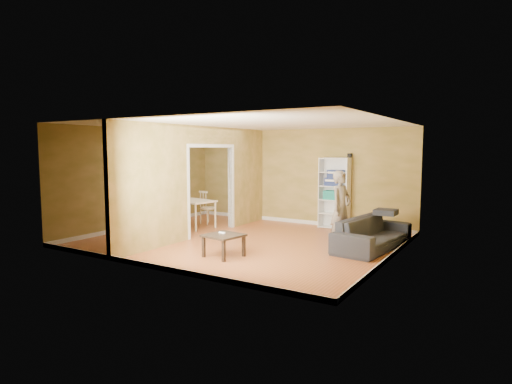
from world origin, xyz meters
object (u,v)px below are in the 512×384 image
sofa (373,229)px  person (341,202)px  coffee_table (224,238)px  chair_left (173,207)px  bookshelf (335,193)px  dining_table (192,203)px  chair_far (208,207)px  chair_near (177,210)px

sofa → person: bearing=96.2°
coffee_table → chair_left: 3.87m
sofa → bookshelf: bearing=47.2°
bookshelf → dining_table: bearing=-149.6°
chair_far → bookshelf: bearing=-148.1°
sofa → chair_left: 5.47m
sofa → chair_near: (-4.80, -0.60, 0.11)m
coffee_table → chair_near: size_ratio=0.62×
dining_table → chair_left: size_ratio=1.22×
bookshelf → chair_near: size_ratio=1.74×
dining_table → chair_near: (-0.01, -0.55, -0.12)m
person → chair_left: 4.79m
dining_table → chair_far: bearing=90.1°
sofa → dining_table: size_ratio=1.91×
sofa → person: person is taller
sofa → chair_near: 4.84m
bookshelf → chair_near: (-3.25, -2.45, -0.39)m
coffee_table → chair_left: (-3.23, 2.13, 0.11)m
dining_table → chair_left: 0.71m
coffee_table → person: bearing=54.6°
coffee_table → chair_near: (-2.56, 1.55, 0.16)m
chair_far → sofa: bearing=-176.3°
bookshelf → coffee_table: 4.10m
person → chair_far: bearing=93.6°
chair_near → sofa: bearing=13.2°
person → dining_table: (-4.08, -0.06, -0.29)m
sofa → dining_table: sofa is taller
sofa → dining_table: bearing=98.0°
sofa → chair_far: 4.83m
coffee_table → dining_table: (-2.54, 2.10, 0.28)m
sofa → chair_left: size_ratio=2.33×
sofa → chair_far: chair_far is taller
person → bookshelf: person is taller
bookshelf → sofa: bearing=-50.2°
person → chair_near: (-4.09, -0.61, -0.41)m
bookshelf → chair_far: bookshelf is taller
chair_near → chair_far: chair_near is taller
person → dining_table: bearing=103.1°
person → coffee_table: bearing=156.8°
sofa → person: (-0.71, 0.01, 0.52)m
person → coffee_table: size_ratio=2.89×
person → chair_far: size_ratio=2.04×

